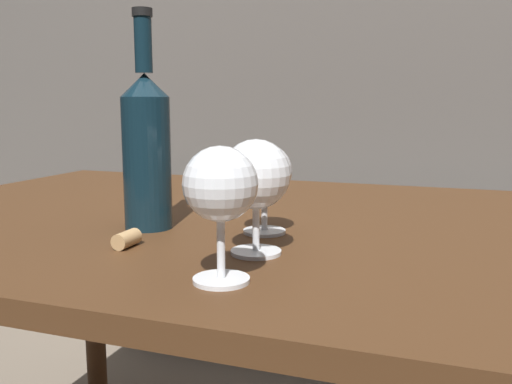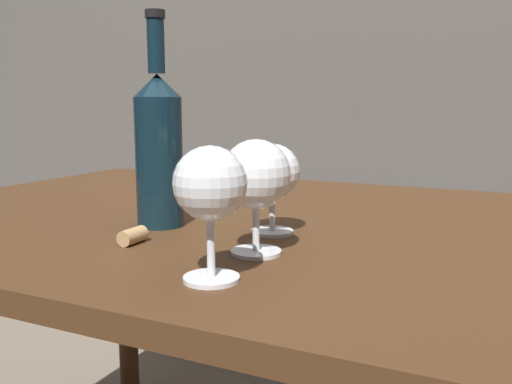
% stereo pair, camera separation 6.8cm
% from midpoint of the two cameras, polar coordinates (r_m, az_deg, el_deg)
% --- Properties ---
extents(dining_table, '(1.57, 0.90, 0.70)m').
position_cam_midpoint_polar(dining_table, '(0.91, 3.29, -7.53)').
color(dining_table, '#472B16').
rests_on(dining_table, ground_plane).
extents(wine_glass_pinot, '(0.08, 0.08, 0.15)m').
position_cam_midpoint_polar(wine_glass_pinot, '(0.57, -7.17, 0.45)').
color(wine_glass_pinot, white).
rests_on(wine_glass_pinot, dining_table).
extents(wine_glass_white, '(0.09, 0.09, 0.15)m').
position_cam_midpoint_polar(wine_glass_white, '(0.68, -2.88, 1.63)').
color(wine_glass_white, white).
rests_on(wine_glass_white, dining_table).
extents(wine_glass_amber, '(0.08, 0.08, 0.13)m').
position_cam_midpoint_polar(wine_glass_amber, '(0.79, -1.56, 1.88)').
color(wine_glass_amber, white).
rests_on(wine_glass_amber, dining_table).
extents(wine_bottle, '(0.07, 0.07, 0.33)m').
position_cam_midpoint_polar(wine_bottle, '(0.85, -13.68, 4.61)').
color(wine_bottle, '#0F232D').
rests_on(wine_bottle, dining_table).
extents(cork, '(0.02, 0.04, 0.02)m').
position_cam_midpoint_polar(cork, '(0.76, -15.93, -4.80)').
color(cork, tan).
rests_on(cork, dining_table).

